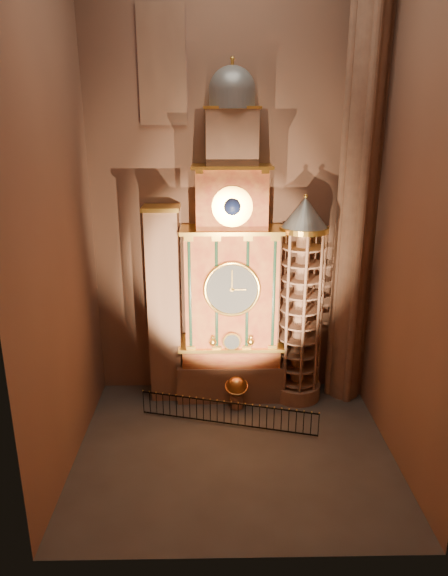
{
  "coord_description": "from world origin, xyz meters",
  "views": [
    {
      "loc": [
        -0.82,
        -19.65,
        14.1
      ],
      "look_at": [
        -0.4,
        3.0,
        6.69
      ],
      "focal_mm": 32.0,
      "sensor_mm": 36.0,
      "label": 1
    }
  ],
  "objects_px": {
    "portrait_tower": "(165,305)",
    "iron_railing": "(228,413)",
    "astronomical_clock": "(231,276)",
    "celestial_globe": "(237,389)",
    "stair_turret": "(300,304)"
  },
  "relations": [
    {
      "from": "celestial_globe",
      "to": "iron_railing",
      "type": "relative_size",
      "value": 0.21
    },
    {
      "from": "astronomical_clock",
      "to": "iron_railing",
      "type": "xyz_separation_m",
      "value": [
        -0.25,
        -3.0,
        -6.02
      ]
    },
    {
      "from": "stair_turret",
      "to": "iron_railing",
      "type": "bearing_deg",
      "value": -143.84
    },
    {
      "from": "astronomical_clock",
      "to": "celestial_globe",
      "type": "xyz_separation_m",
      "value": [
        0.25,
        -1.36,
        -5.64
      ]
    },
    {
      "from": "astronomical_clock",
      "to": "celestial_globe",
      "type": "bearing_deg",
      "value": -79.72
    },
    {
      "from": "portrait_tower",
      "to": "stair_turret",
      "type": "xyz_separation_m",
      "value": [
        6.9,
        -0.28,
        0.12
      ]
    },
    {
      "from": "iron_railing",
      "to": "stair_turret",
      "type": "bearing_deg",
      "value": 36.16
    },
    {
      "from": "astronomical_clock",
      "to": "portrait_tower",
      "type": "xyz_separation_m",
      "value": [
        -3.4,
        0.02,
        -1.53
      ]
    },
    {
      "from": "stair_turret",
      "to": "portrait_tower",
      "type": "bearing_deg",
      "value": 177.67
    },
    {
      "from": "portrait_tower",
      "to": "iron_railing",
      "type": "relative_size",
      "value": 1.21
    },
    {
      "from": "astronomical_clock",
      "to": "iron_railing",
      "type": "height_order",
      "value": "astronomical_clock"
    },
    {
      "from": "portrait_tower",
      "to": "celestial_globe",
      "type": "height_order",
      "value": "portrait_tower"
    },
    {
      "from": "portrait_tower",
      "to": "iron_railing",
      "type": "xyz_separation_m",
      "value": [
        3.15,
        -3.02,
        -4.49
      ]
    },
    {
      "from": "astronomical_clock",
      "to": "celestial_globe",
      "type": "relative_size",
      "value": 9.65
    },
    {
      "from": "astronomical_clock",
      "to": "portrait_tower",
      "type": "height_order",
      "value": "astronomical_clock"
    }
  ]
}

